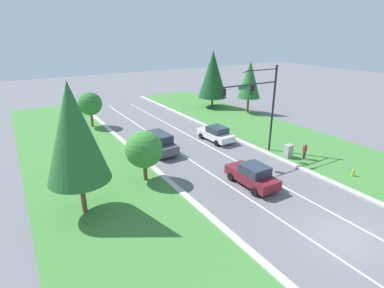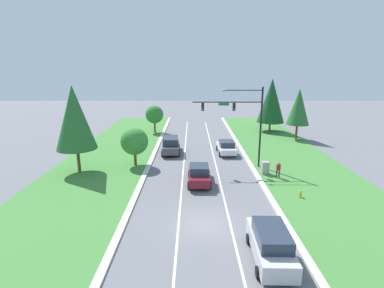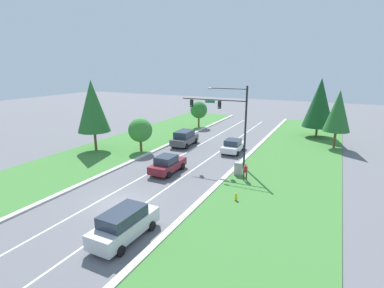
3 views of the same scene
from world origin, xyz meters
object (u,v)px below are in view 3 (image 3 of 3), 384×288
at_px(fire_hydrant, 236,197).
at_px(conifer_far_right_tree, 338,111).
at_px(silver_suv, 124,224).
at_px(utility_cabinet, 238,169).
at_px(burgundy_sedan, 167,164).
at_px(oak_far_left_tree, 199,110).
at_px(pedestrian, 245,171).
at_px(oak_near_left_tree, 140,130).
at_px(white_sedan, 233,146).
at_px(conifer_mid_left_tree, 93,106).
at_px(conifer_near_right_tree, 320,103).
at_px(graphite_suv, 184,138).
at_px(traffic_signal_mast, 227,114).

xyz_separation_m(fire_hydrant, conifer_far_right_tree, (6.70, 20.98, 4.62)).
bearing_deg(silver_suv, utility_cabinet, 79.09).
height_order(burgundy_sedan, oak_far_left_tree, oak_far_left_tree).
relative_size(fire_hydrant, oak_far_left_tree, 0.15).
bearing_deg(conifer_far_right_tree, pedestrian, -114.02).
relative_size(silver_suv, oak_near_left_tree, 1.18).
xyz_separation_m(white_sedan, conifer_mid_left_tree, (-16.02, -7.06, 4.90)).
bearing_deg(conifer_mid_left_tree, conifer_near_right_tree, 39.30).
height_order(conifer_far_right_tree, oak_far_left_tree, conifer_far_right_tree).
height_order(pedestrian, fire_hydrant, pedestrian).
relative_size(fire_hydrant, conifer_near_right_tree, 0.08).
distance_m(pedestrian, fire_hydrant, 4.68).
bearing_deg(graphite_suv, oak_near_left_tree, -127.62).
distance_m(silver_suv, white_sedan, 21.65).
distance_m(white_sedan, conifer_far_right_tree, 14.30).
distance_m(pedestrian, oak_near_left_tree, 15.35).
height_order(utility_cabinet, conifer_mid_left_tree, conifer_mid_left_tree).
distance_m(fire_hydrant, conifer_near_right_tree, 27.42).
xyz_separation_m(graphite_suv, conifer_near_right_tree, (15.86, 12.99, 4.21)).
height_order(oak_near_left_tree, conifer_mid_left_tree, conifer_mid_left_tree).
relative_size(oak_far_left_tree, conifer_mid_left_tree, 0.51).
bearing_deg(conifer_far_right_tree, silver_suv, -111.19).
relative_size(graphite_suv, conifer_mid_left_tree, 0.58).
bearing_deg(conifer_mid_left_tree, conifer_far_right_tree, 28.12).
distance_m(conifer_near_right_tree, oak_far_left_tree, 19.50).
height_order(white_sedan, utility_cabinet, white_sedan).
distance_m(graphite_suv, utility_cabinet, 12.90).
relative_size(white_sedan, pedestrian, 2.79).
xyz_separation_m(silver_suv, conifer_near_right_tree, (8.76, 34.93, 4.26)).
relative_size(oak_near_left_tree, oak_far_left_tree, 0.94).
relative_size(traffic_signal_mast, pedestrian, 5.12).
bearing_deg(burgundy_sedan, fire_hydrant, -21.37).
bearing_deg(burgundy_sedan, oak_near_left_tree, 143.65).
bearing_deg(burgundy_sedan, oak_far_left_tree, 107.44).
bearing_deg(fire_hydrant, utility_cabinet, 105.60).
bearing_deg(conifer_mid_left_tree, silver_suv, -42.22).
relative_size(silver_suv, fire_hydrant, 7.24).
relative_size(white_sedan, oak_near_left_tree, 1.10).
relative_size(burgundy_sedan, conifer_mid_left_tree, 0.52).
xyz_separation_m(conifer_near_right_tree, oak_far_left_tree, (-19.36, -0.71, -2.21)).
xyz_separation_m(silver_suv, utility_cabinet, (3.04, 13.97, -0.34)).
bearing_deg(oak_far_left_tree, conifer_near_right_tree, 2.09).
relative_size(silver_suv, graphite_suv, 0.98).
xyz_separation_m(oak_near_left_tree, conifer_far_right_tree, (22.02, 12.41, 2.20)).
xyz_separation_m(conifer_far_right_tree, oak_far_left_tree, (-21.94, 4.97, -1.91)).
height_order(silver_suv, utility_cabinet, silver_suv).
xyz_separation_m(oak_far_left_tree, conifer_mid_left_tree, (-5.48, -19.63, 2.69)).
relative_size(conifer_near_right_tree, conifer_mid_left_tree, 0.99).
relative_size(burgundy_sedan, fire_hydrant, 6.64).
height_order(silver_suv, conifer_near_right_tree, conifer_near_right_tree).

